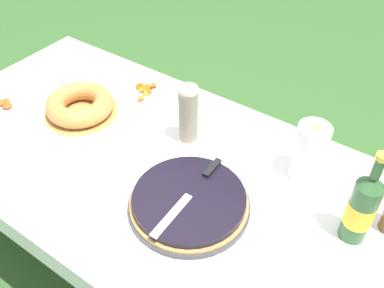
% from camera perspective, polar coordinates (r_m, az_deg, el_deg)
% --- Properties ---
extents(ground_plane, '(16.00, 16.00, 0.00)m').
position_cam_1_polar(ground_plane, '(2.13, -4.52, -16.35)').
color(ground_plane, '#335B28').
extents(garden_table, '(1.87, 0.95, 0.73)m').
position_cam_1_polar(garden_table, '(1.61, -5.77, -3.69)').
color(garden_table, brown).
rests_on(garden_table, ground_plane).
extents(tablecloth, '(1.88, 0.96, 0.10)m').
position_cam_1_polar(tablecloth, '(1.57, -5.89, -2.35)').
color(tablecloth, white).
rests_on(tablecloth, garden_table).
extents(berry_tart, '(0.39, 0.39, 0.06)m').
position_cam_1_polar(berry_tart, '(1.38, -0.38, -7.75)').
color(berry_tart, '#38383D').
rests_on(berry_tart, tablecloth).
extents(serving_knife, '(0.04, 0.38, 0.01)m').
position_cam_1_polar(serving_knife, '(1.37, 0.29, -6.01)').
color(serving_knife, silver).
rests_on(serving_knife, berry_tart).
extents(bundt_cake, '(0.30, 0.30, 0.08)m').
position_cam_1_polar(bundt_cake, '(1.79, -14.72, 5.06)').
color(bundt_cake, '#B78447').
rests_on(bundt_cake, tablecloth).
extents(cup_stack, '(0.07, 0.07, 0.24)m').
position_cam_1_polar(cup_stack, '(1.55, -0.51, 3.86)').
color(cup_stack, beige).
rests_on(cup_stack, tablecloth).
extents(cider_bottle_green, '(0.08, 0.08, 0.33)m').
position_cam_1_polar(cider_bottle_green, '(1.32, 21.69, -7.91)').
color(cider_bottle_green, '#2D562D').
rests_on(cider_bottle_green, tablecloth).
extents(snack_plate_near, '(0.23, 0.23, 0.05)m').
position_cam_1_polar(snack_plate_near, '(1.86, -6.00, 6.78)').
color(snack_plate_near, white).
rests_on(snack_plate_near, tablecloth).
extents(paper_towel_roll, '(0.11, 0.11, 0.22)m').
position_cam_1_polar(paper_towel_roll, '(1.48, 15.40, -1.04)').
color(paper_towel_roll, white).
rests_on(paper_towel_roll, tablecloth).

